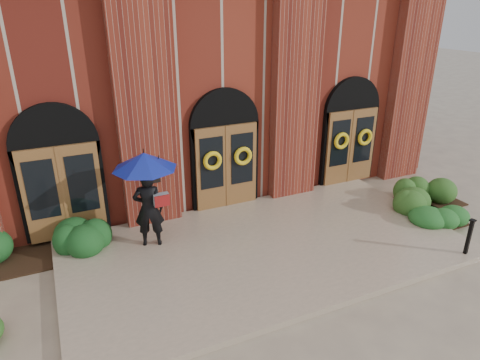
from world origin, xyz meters
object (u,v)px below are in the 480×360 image
hedge_wall_left (31,245)px  hedge_wall_right (415,195)px  man_with_umbrella (146,182)px  metal_post (469,236)px

hedge_wall_left → hedge_wall_right: hedge_wall_left is taller
hedge_wall_left → man_with_umbrella: bearing=-15.4°
man_with_umbrella → metal_post: man_with_umbrella is taller
metal_post → hedge_wall_left: size_ratio=0.31×
man_with_umbrella → hedge_wall_right: (8.00, -0.93, -1.50)m
man_with_umbrella → hedge_wall_left: 3.25m
hedge_wall_right → man_with_umbrella: bearing=173.4°
hedge_wall_left → hedge_wall_right: (10.79, -1.70, -0.01)m
metal_post → hedge_wall_left: bearing=155.5°
man_with_umbrella → metal_post: bearing=168.4°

